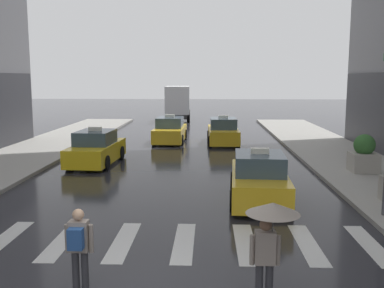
{
  "coord_description": "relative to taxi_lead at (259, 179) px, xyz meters",
  "views": [
    {
      "loc": [
        1.38,
        -7.59,
        4.09
      ],
      "look_at": [
        0.78,
        8.0,
        1.76
      ],
      "focal_mm": 41.21,
      "sensor_mm": 36.0,
      "label": 1
    }
  ],
  "objects": [
    {
      "name": "planter_mid_block",
      "position": [
        4.9,
        4.16,
        0.15
      ],
      "size": [
        1.1,
        1.1,
        1.6
      ],
      "color": "#A8A399",
      "rests_on": "curb_right"
    },
    {
      "name": "taxi_second",
      "position": [
        -7.1,
        6.14,
        0.0
      ],
      "size": [
        2.1,
        4.62,
        1.8
      ],
      "color": "yellow",
      "rests_on": "ground"
    },
    {
      "name": "pedestrian_with_backpack",
      "position": [
        -4.16,
        -6.63,
        0.25
      ],
      "size": [
        0.55,
        0.43,
        1.65
      ],
      "color": "#333338",
      "rests_on": "ground"
    },
    {
      "name": "box_truck",
      "position": [
        -4.67,
        27.96,
        1.13
      ],
      "size": [
        2.51,
        7.62,
        3.35
      ],
      "color": "#2D2D2D",
      "rests_on": "ground"
    },
    {
      "name": "crosswalk_markings",
      "position": [
        -3.08,
        -3.95,
        -0.72
      ],
      "size": [
        11.3,
        2.8,
        0.01
      ],
      "color": "silver",
      "rests_on": "ground"
    },
    {
      "name": "taxi_lead",
      "position": [
        0.0,
        0.0,
        0.0
      ],
      "size": [
        2.12,
        4.63,
        1.8
      ],
      "color": "gold",
      "rests_on": "ground"
    },
    {
      "name": "taxi_third",
      "position": [
        -0.8,
        13.06,
        0.0
      ],
      "size": [
        2.01,
        4.58,
        1.8
      ],
      "color": "gold",
      "rests_on": "ground"
    },
    {
      "name": "pedestrian_with_umbrella",
      "position": [
        -0.61,
        -7.04,
        0.79
      ],
      "size": [
        0.96,
        0.96,
        1.94
      ],
      "color": "#333338",
      "rests_on": "ground"
    },
    {
      "name": "taxi_fourth",
      "position": [
        -4.19,
        13.58,
        0.0
      ],
      "size": [
        2.02,
        4.58,
        1.8
      ],
      "color": "gold",
      "rests_on": "ground"
    }
  ]
}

